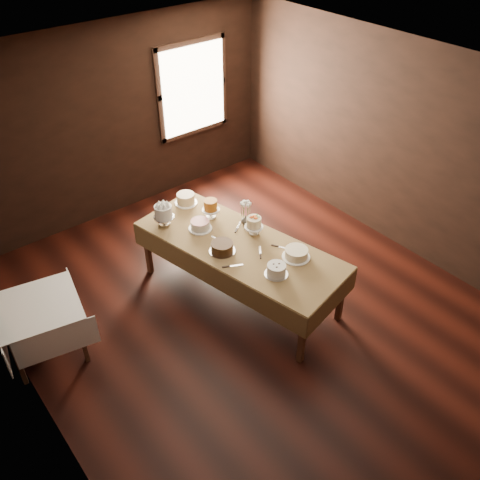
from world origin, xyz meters
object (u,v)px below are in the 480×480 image
cake_server_c (217,238)px  cake_chocolate (222,248)px  cake_server_a (260,250)px  cake_lattice (200,225)px  display_table (239,248)px  cake_server_e (236,265)px  cake_flowers (254,226)px  side_table (39,311)px  cake_server_d (239,225)px  cake_server_b (285,248)px  cake_speckled (186,199)px  cake_caramel (211,210)px  flower_vase (246,220)px  cake_cream (296,254)px  cake_meringue (164,216)px  cake_swirl (276,270)px

cake_server_c → cake_chocolate: bearing=140.4°
cake_chocolate → cake_server_a: size_ratio=1.41×
cake_lattice → cake_server_c: 0.29m
display_table → cake_server_e: cake_server_e is taller
cake_server_c → cake_flowers: bearing=-132.4°
side_table → cake_server_d: 2.49m
cake_flowers → cake_server_b: 0.47m
cake_speckled → cake_lattice: cake_speckled is taller
cake_server_b → cake_flowers: bearing=160.2°
cake_lattice → cake_server_e: size_ratio=1.21×
cake_caramel → flower_vase: 0.46m
cake_chocolate → flower_vase: same height
cake_flowers → cake_server_e: 0.65m
cake_cream → cake_server_e: (-0.62, 0.31, -0.05)m
cake_meringue → cake_lattice: size_ratio=1.02×
cake_chocolate → cake_server_e: 0.31m
cake_meringue → cake_server_c: 0.73m
display_table → cake_swirl: size_ratio=10.34×
cake_caramel → cake_server_c: bearing=-118.1°
cake_lattice → cake_server_a: (0.29, -0.78, -0.05)m
display_table → cake_server_c: size_ratio=11.36×
cake_swirl → flower_vase: 1.01m
cake_server_b → cake_swirl: bearing=-85.6°
side_table → cake_caramel: bearing=1.3°
cake_lattice → flower_vase: bearing=-28.5°
cake_meringue → side_table: bearing=-170.6°
cake_meringue → cake_server_c: cake_meringue is taller
cake_flowers → side_table: bearing=167.6°
cake_server_d → cake_server_e: size_ratio=1.00×
cake_caramel → cake_swirl: (-0.11, -1.34, -0.05)m
flower_vase → cake_lattice: bearing=151.5°
cake_speckled → cake_cream: (0.34, -1.72, -0.01)m
cake_meringue → cake_lattice: bearing=-51.5°
cake_meringue → cake_server_b: size_ratio=1.23×
cake_flowers → cake_server_a: bearing=-117.6°
cake_flowers → flower_vase: size_ratio=1.97×
cake_server_a → cake_server_d: size_ratio=1.00×
side_table → cake_server_e: size_ratio=4.10×
side_table → flower_vase: 2.58m
cake_lattice → cake_server_b: cake_lattice is taller
cake_chocolate → cake_server_c: (0.10, 0.24, -0.05)m
display_table → cake_flowers: (0.27, 0.06, 0.16)m
side_table → cake_cream: (2.57, -1.21, 0.23)m
cake_speckled → cake_caramel: (0.06, -0.47, 0.05)m
cake_cream → cake_meringue: bearing=118.4°
cake_caramel → cake_server_e: cake_caramel is taller
cake_lattice → cake_chocolate: bearing=-96.9°
side_table → cake_caramel: size_ratio=3.78×
cake_lattice → cake_server_c: cake_lattice is taller
cake_speckled → cake_server_c: size_ratio=1.23×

